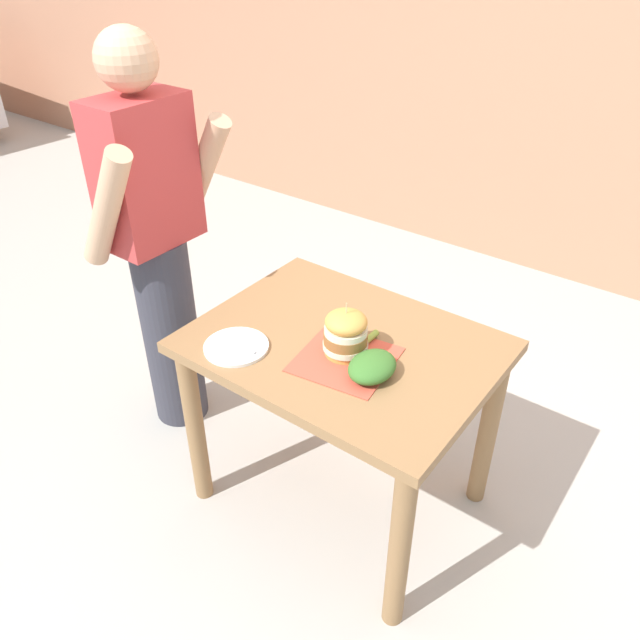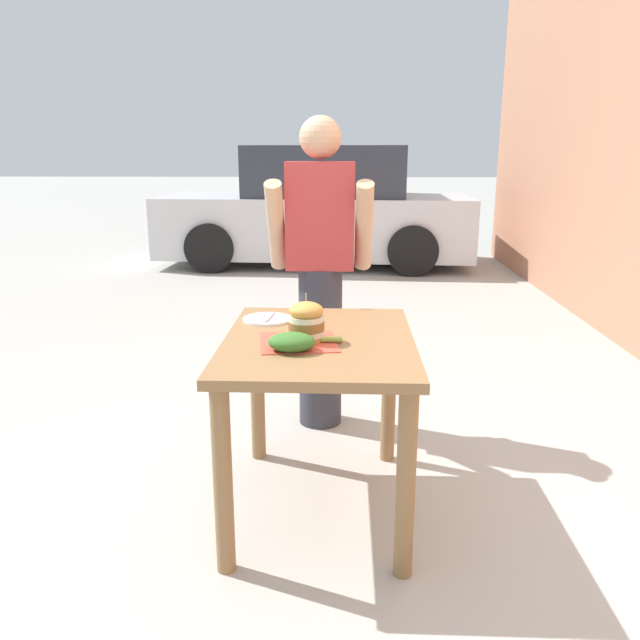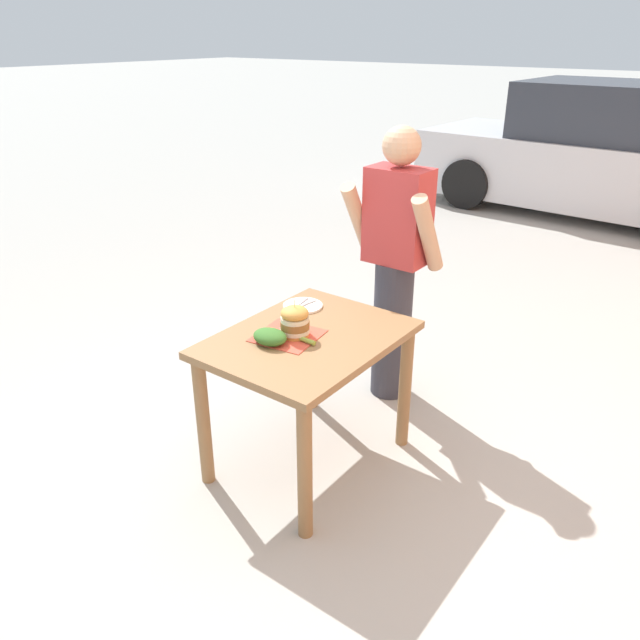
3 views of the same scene
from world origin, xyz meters
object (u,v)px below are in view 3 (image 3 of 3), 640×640
object	(u,v)px
patio_table	(308,360)
diner_across_table	(395,264)
side_plate_with_forks	(303,306)
pickle_spear	(307,341)
parked_car_mid_block	(597,156)
side_salad	(270,337)
sandwich	(295,321)

from	to	relation	value
patio_table	diner_across_table	size ratio (longest dim) A/B	0.60
patio_table	side_plate_with_forks	size ratio (longest dim) A/B	4.63
pickle_spear	parked_car_mid_block	xyz separation A→B (m)	(-0.32, 6.35, -0.06)
side_plate_with_forks	side_salad	xyz separation A→B (m)	(0.15, -0.45, 0.03)
pickle_spear	side_salad	bearing A→B (deg)	-143.76
sandwich	side_salad	distance (m)	0.15
side_salad	sandwich	bearing A→B (deg)	70.71
pickle_spear	parked_car_mid_block	size ratio (longest dim) A/B	0.02
diner_across_table	patio_table	bearing A→B (deg)	-88.05
patio_table	side_salad	size ratio (longest dim) A/B	5.65
pickle_spear	side_salad	xyz separation A→B (m)	(-0.15, -0.11, 0.02)
diner_across_table	parked_car_mid_block	world-z (taller)	diner_across_table
diner_across_table	side_plate_with_forks	bearing A→B (deg)	-109.09
pickle_spear	side_plate_with_forks	xyz separation A→B (m)	(-0.29, 0.34, -0.01)
patio_table	parked_car_mid_block	xyz separation A→B (m)	(-0.27, 6.28, 0.09)
sandwich	side_salad	bearing A→B (deg)	-109.29
sandwich	pickle_spear	bearing A→B (deg)	-16.56
pickle_spear	diner_across_table	bearing A→B (deg)	94.66
sandwich	parked_car_mid_block	size ratio (longest dim) A/B	0.05
sandwich	side_plate_with_forks	world-z (taller)	sandwich
patio_table	pickle_spear	xyz separation A→B (m)	(0.05, -0.07, 0.16)
diner_across_table	parked_car_mid_block	xyz separation A→B (m)	(-0.24, 5.39, -0.16)
side_plate_with_forks	side_salad	distance (m)	0.47
diner_across_table	sandwich	bearing A→B (deg)	-91.17
patio_table	side_plate_with_forks	bearing A→B (deg)	132.45
patio_table	sandwich	size ratio (longest dim) A/B	5.25
pickle_spear	diner_across_table	world-z (taller)	diner_across_table
sandwich	diner_across_table	size ratio (longest dim) A/B	0.11
side_salad	side_plate_with_forks	bearing A→B (deg)	108.47
side_plate_with_forks	diner_across_table	size ratio (longest dim) A/B	0.13
pickle_spear	side_salad	world-z (taller)	side_salad
patio_table	side_plate_with_forks	xyz separation A→B (m)	(-0.25, 0.27, 0.15)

